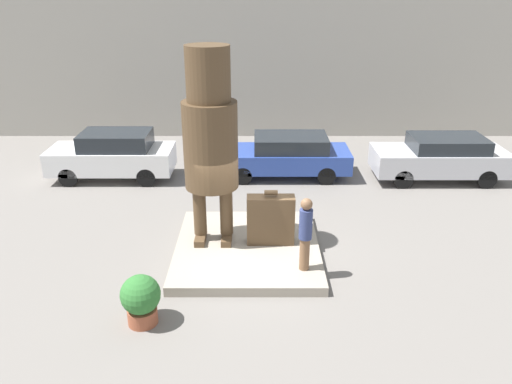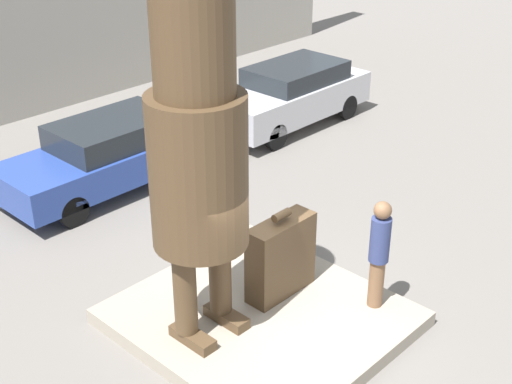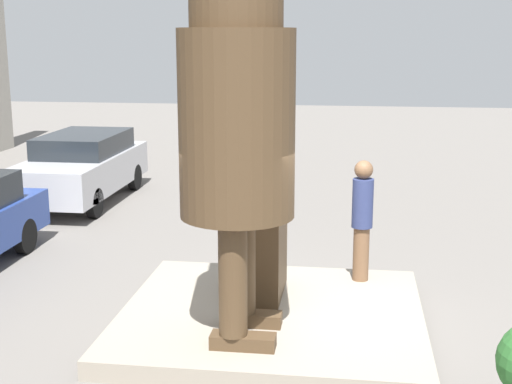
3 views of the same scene
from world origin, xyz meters
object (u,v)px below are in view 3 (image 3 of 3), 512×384
(statue_figure, at_px, (237,97))
(giant_suitcase, at_px, (268,249))
(tourist, at_px, (362,215))
(parked_car_silver, at_px, (82,166))

(statue_figure, bearing_deg, giant_suitcase, -7.06)
(giant_suitcase, relative_size, tourist, 0.81)
(tourist, bearing_deg, statue_figure, 146.47)
(statue_figure, bearing_deg, parked_car_silver, 32.89)
(giant_suitcase, height_order, parked_car_silver, giant_suitcase)
(statue_figure, height_order, giant_suitcase, statue_figure)
(statue_figure, distance_m, tourist, 3.27)
(parked_car_silver, bearing_deg, giant_suitcase, 39.84)
(giant_suitcase, bearing_deg, parked_car_silver, 39.84)
(giant_suitcase, distance_m, tourist, 1.53)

